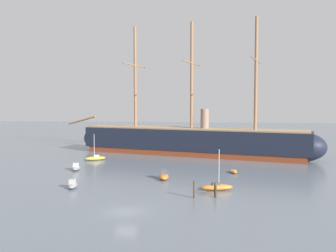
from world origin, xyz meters
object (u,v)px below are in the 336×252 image
motorboat_foreground_left (73,185)px  mooring_piling_right_pair (215,189)px  mooring_piling_left_pair (215,192)px  motorboat_mid_left (76,168)px  dinghy_far_right (287,153)px  motorboat_distant_centre (184,146)px  motorboat_near_centre (164,176)px  tall_ship (191,141)px  dinghy_mid_right (234,171)px  mooring_piling_nearest (194,190)px  sailboat_foreground_right (217,187)px  sailboat_alongside_bow (95,158)px

motorboat_foreground_left → mooring_piling_right_pair: size_ratio=1.86×
mooring_piling_left_pair → motorboat_mid_left: bearing=146.2°
dinghy_far_right → motorboat_distant_centre: size_ratio=0.98×
motorboat_near_centre → mooring_piling_left_pair: (8.53, -11.29, 0.26)m
tall_ship → dinghy_mid_right: bearing=-68.6°
motorboat_mid_left → motorboat_distant_centre: size_ratio=1.09×
mooring_piling_nearest → mooring_piling_left_pair: mooring_piling_nearest is taller
motorboat_near_centre → mooring_piling_right_pair: size_ratio=2.20×
motorboat_foreground_left → sailboat_foreground_right: size_ratio=0.56×
sailboat_foreground_right → motorboat_distant_centre: size_ratio=1.91×
mooring_piling_right_pair → dinghy_mid_right: bearing=77.6°
dinghy_mid_right → mooring_piling_right_pair: bearing=-102.4°
tall_ship → motorboat_distant_centre: (-2.67, 14.90, -3.12)m
sailboat_alongside_bow → dinghy_far_right: sailboat_alongside_bow is taller
motorboat_near_centre → dinghy_mid_right: size_ratio=1.45×
dinghy_mid_right → mooring_piling_left_pair: size_ratio=1.68×
sailboat_foreground_right → mooring_piling_nearest: size_ratio=2.60×
motorboat_foreground_left → dinghy_mid_right: size_ratio=1.23×
motorboat_near_centre → dinghy_far_right: size_ratio=1.28×
dinghy_far_right → mooring_piling_nearest: (-21.55, -44.31, 0.83)m
sailboat_foreground_right → sailboat_alongside_bow: bearing=136.1°
dinghy_far_right → mooring_piling_right_pair: bearing=-113.6°
dinghy_mid_right → dinghy_far_right: (14.94, 25.77, 0.03)m
motorboat_foreground_left → dinghy_far_right: size_ratio=1.08×
dinghy_mid_right → mooring_piling_nearest: (-6.61, -18.54, 0.87)m
tall_ship → motorboat_near_centre: (-3.40, -29.27, -2.99)m
tall_ship → sailboat_foreground_right: 36.86m
mooring_piling_right_pair → motorboat_mid_left: bearing=147.9°
motorboat_distant_centre → mooring_piling_right_pair: 54.91m
tall_ship → dinghy_far_right: 24.22m
motorboat_near_centre → motorboat_distant_centre: bearing=89.0°
sailboat_alongside_bow → mooring_piling_left_pair: 39.88m
sailboat_alongside_bow → mooring_piling_nearest: 38.45m
sailboat_alongside_bow → dinghy_far_right: bearing=17.1°
sailboat_foreground_right → mooring_piling_nearest: bearing=-124.2°
dinghy_mid_right → mooring_piling_left_pair: mooring_piling_left_pair is taller
sailboat_foreground_right → motorboat_near_centre: sailboat_foreground_right is taller
tall_ship → motorboat_mid_left: (-21.22, -22.94, -3.06)m
sailboat_alongside_bow → dinghy_far_right: 47.11m
motorboat_foreground_left → mooring_piling_nearest: 19.16m
motorboat_mid_left → motorboat_foreground_left: bearing=-71.6°
tall_ship → sailboat_alongside_bow: size_ratio=11.15×
sailboat_alongside_bow → mooring_piling_right_pair: 39.06m
dinghy_far_right → motorboat_distant_centre: 28.91m
sailboat_alongside_bow → mooring_piling_left_pair: (26.36, -29.93, 0.33)m
tall_ship → dinghy_far_right: tall_ship is taller
motorboat_mid_left → sailboat_alongside_bow: (-0.02, 12.31, 0.00)m
tall_ship → mooring_piling_right_pair: (5.13, -39.45, -2.64)m
sailboat_foreground_right → mooring_piling_nearest: 5.78m
sailboat_alongside_bow → motorboat_distant_centre: sailboat_alongside_bow is taller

